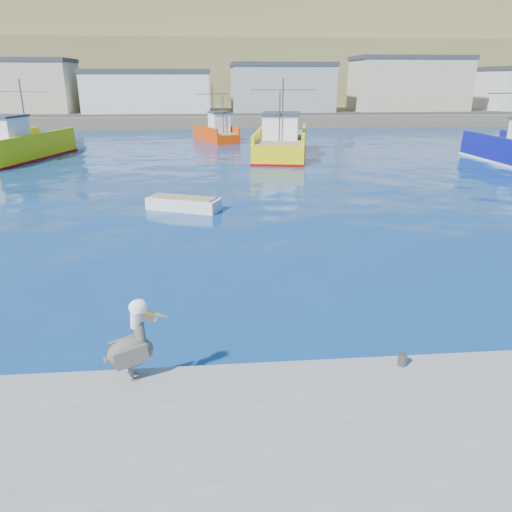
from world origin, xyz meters
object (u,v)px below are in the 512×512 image
(trawler_yellow_b, at_px, (281,143))
(skiff_mid, at_px, (184,205))
(boat_orange, at_px, (217,132))
(trawler_yellow_a, at_px, (19,147))
(pelican, at_px, (132,345))

(trawler_yellow_b, height_order, skiff_mid, trawler_yellow_b)
(trawler_yellow_b, xyz_separation_m, boat_orange, (-5.54, 11.18, -0.12))
(trawler_yellow_b, relative_size, boat_orange, 1.72)
(boat_orange, height_order, skiff_mid, boat_orange)
(skiff_mid, bearing_deg, trawler_yellow_b, 67.36)
(trawler_yellow_b, bearing_deg, skiff_mid, -112.64)
(trawler_yellow_a, xyz_separation_m, skiff_mid, (14.67, -18.50, -0.79))
(trawler_yellow_a, height_order, pelican, trawler_yellow_a)
(trawler_yellow_b, bearing_deg, boat_orange, 116.38)
(trawler_yellow_a, distance_m, trawler_yellow_b, 22.45)
(skiff_mid, distance_m, pelican, 16.47)
(trawler_yellow_b, xyz_separation_m, pelican, (-8.08, -35.10, 0.17))
(trawler_yellow_a, bearing_deg, pelican, -67.64)
(trawler_yellow_a, xyz_separation_m, boat_orange, (16.91, 11.34, -0.08))
(trawler_yellow_b, bearing_deg, trawler_yellow_a, -179.59)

